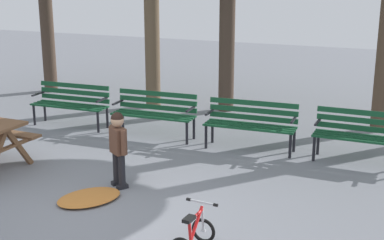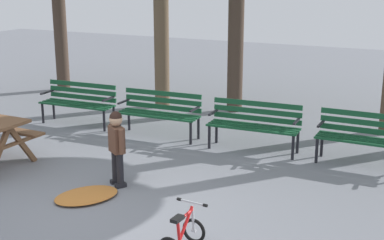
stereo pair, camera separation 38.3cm
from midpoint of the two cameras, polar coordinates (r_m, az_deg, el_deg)
The scene contains 8 objects.
ground at distance 7.08m, azimuth -10.64°, elevation -10.26°, with size 36.00×36.00×0.00m, color slate.
park_bench_far_left at distance 11.23m, azimuth -10.89°, elevation 2.09°, with size 1.62×0.53×0.85m.
park_bench_left at distance 10.22m, azimuth -2.34°, elevation 1.05°, with size 1.62×0.53×0.85m.
park_bench_right at distance 9.49m, azimuth 7.80°, elevation -0.20°, with size 1.62×0.54×0.85m.
park_bench_far_right at distance 9.16m, azimuth 19.28°, elevation -1.51°, with size 1.60×0.46×0.85m.
child_standing at distance 7.82m, azimuth -6.59°, elevation -2.35°, with size 0.37×0.28×1.13m.
kids_bicycle at distance 6.11m, azimuth 0.78°, elevation -12.20°, with size 0.39×0.58×0.54m.
leaf_pile at distance 7.66m, azimuth -9.70°, elevation -7.88°, with size 0.91×0.63×0.07m, color #B26B2D.
Camera 2 is at (4.12, -4.96, 3.02)m, focal length 50.40 mm.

